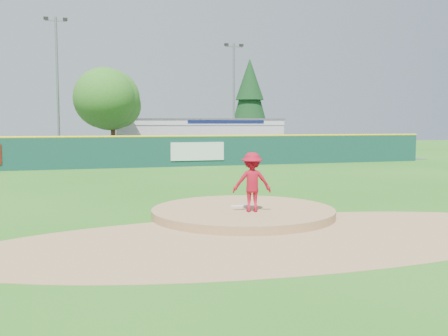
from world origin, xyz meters
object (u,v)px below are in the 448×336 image
object	(u,v)px
deciduous_tree	(112,101)
light_pole_left	(57,82)
van	(183,151)
pool_building_grp	(194,136)
conifer_tree	(250,98)
pitcher	(252,182)
light_pole_right	(234,94)

from	to	relation	value
deciduous_tree	light_pole_left	world-z (taller)	light_pole_left
van	pool_building_grp	bearing A→B (deg)	-26.06
deciduous_tree	conifer_tree	bearing A→B (deg)	36.25
pitcher	van	bearing A→B (deg)	-84.12
pitcher	van	distance (m)	25.16
pitcher	deciduous_tree	size ratio (longest dim) A/B	0.23
deciduous_tree	conifer_tree	xyz separation A→B (m)	(15.00, 11.00, 0.99)
conifer_tree	pitcher	bearing A→B (deg)	-109.46
light_pole_left	pitcher	bearing A→B (deg)	-77.64
van	conifer_tree	bearing A→B (deg)	-46.38
conifer_tree	deciduous_tree	bearing A→B (deg)	-143.75
pool_building_grp	light_pole_right	size ratio (longest dim) A/B	1.52
conifer_tree	light_pole_left	xyz separation A→B (m)	(-19.00, -9.00, 0.51)
van	light_pole_left	size ratio (longest dim) A/B	0.46
van	conifer_tree	world-z (taller)	conifer_tree
deciduous_tree	light_pole_right	size ratio (longest dim) A/B	0.74
light_pole_left	conifer_tree	bearing A→B (deg)	25.35
van	light_pole_left	xyz separation A→B (m)	(-9.30, 2.69, 5.33)
pool_building_grp	van	bearing A→B (deg)	-109.37
conifer_tree	light_pole_right	bearing A→B (deg)	-119.74
deciduous_tree	conifer_tree	size ratio (longest dim) A/B	0.77
conifer_tree	light_pole_right	size ratio (longest dim) A/B	0.95
conifer_tree	light_pole_right	world-z (taller)	light_pole_right
pitcher	light_pole_right	world-z (taller)	light_pole_right
van	light_pole_right	size ratio (longest dim) A/B	0.51
pitcher	deciduous_tree	world-z (taller)	deciduous_tree
pool_building_grp	light_pole_left	size ratio (longest dim) A/B	1.38
pool_building_grp	deciduous_tree	world-z (taller)	deciduous_tree
light_pole_left	van	bearing A→B (deg)	-16.12
light_pole_left	light_pole_right	xyz separation A→B (m)	(15.00, 2.00, -0.51)
conifer_tree	light_pole_right	distance (m)	8.06
pitcher	deciduous_tree	bearing A→B (deg)	-72.13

